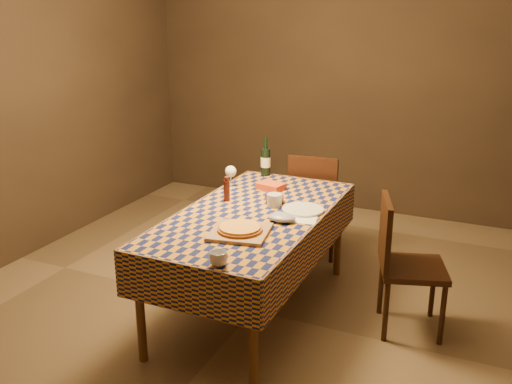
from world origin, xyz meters
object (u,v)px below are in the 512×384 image
white_plate (303,210)px  chair_far (315,200)px  bowl (274,199)px  chair_right (401,258)px  wine_bottle (266,161)px  cutting_board (240,232)px  pizza (240,228)px  dining_table (253,222)px

white_plate → chair_far: bearing=103.2°
bowl → chair_right: (0.94, -0.04, -0.27)m
chair_far → white_plate: bearing=-76.8°
wine_bottle → chair_right: size_ratio=0.35×
bowl → white_plate: (0.25, -0.09, -0.01)m
cutting_board → chair_right: bearing=33.7°
cutting_board → pizza: size_ratio=0.95×
bowl → chair_far: (0.03, 0.87, -0.27)m
dining_table → white_plate: bearing=28.4°
bowl → cutting_board: bearing=-86.8°
chair_far → chair_right: bearing=-45.0°
dining_table → chair_right: bearing=12.0°
pizza → white_plate: bearing=68.7°
dining_table → wine_bottle: size_ratio=5.73×
wine_bottle → white_plate: (0.58, -0.70, -0.11)m
white_plate → chair_far: chair_far is taller
pizza → bowl: pizza is taller
cutting_board → pizza: bearing=0.0°
chair_right → white_plate: bearing=-176.1°
white_plate → chair_right: chair_right is taller
cutting_board → wine_bottle: (-0.36, 1.25, 0.11)m
wine_bottle → chair_far: wine_bottle is taller
bowl → chair_right: size_ratio=0.15×
pizza → chair_right: bearing=33.7°
chair_right → dining_table: bearing=-168.0°
chair_far → pizza: bearing=-89.7°
chair_far → chair_right: 1.28m
pizza → chair_right: (0.90, 0.60, -0.28)m
cutting_board → chair_right: chair_right is taller
bowl → chair_far: 0.91m
dining_table → chair_far: 1.14m
bowl → chair_far: chair_far is taller
cutting_board → dining_table: bearing=102.7°
pizza → wine_bottle: size_ratio=1.16×
dining_table → white_plate: (0.30, 0.16, 0.08)m
wine_bottle → white_plate: bearing=-50.1°
dining_table → cutting_board: bearing=-77.3°
pizza → bowl: 0.64m
wine_bottle → dining_table: bearing=-72.2°
dining_table → bowl: bowl is taller
dining_table → chair_right: size_ratio=1.98×
cutting_board → bowl: 0.64m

